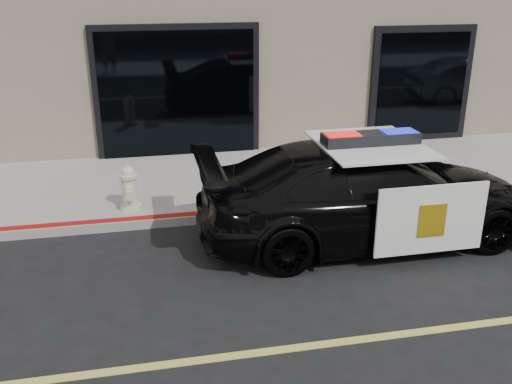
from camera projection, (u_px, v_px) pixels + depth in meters
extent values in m
plane|color=black|center=(323.00, 345.00, 6.30)|extent=(120.00, 120.00, 0.00)
cube|color=gray|center=(240.00, 179.00, 11.07)|extent=(60.00, 3.50, 0.15)
imported|color=black|center=(367.00, 193.00, 8.57)|extent=(2.14, 5.15, 1.49)
cube|color=white|center=(431.00, 220.00, 7.71)|extent=(1.59, 0.05, 0.99)
cube|color=white|center=(370.00, 169.00, 9.65)|extent=(1.59, 0.05, 0.99)
cube|color=white|center=(370.00, 144.00, 8.30)|extent=(1.50, 1.79, 0.02)
cube|color=gold|center=(432.00, 221.00, 7.68)|extent=(0.40, 0.01, 0.47)
cube|color=black|center=(371.00, 139.00, 8.27)|extent=(1.43, 0.38, 0.17)
cube|color=red|center=(342.00, 140.00, 8.18)|extent=(0.50, 0.33, 0.16)
cube|color=#0C19CC|center=(398.00, 136.00, 8.35)|extent=(0.50, 0.33, 0.16)
cylinder|color=beige|center=(131.00, 206.00, 9.51)|extent=(0.35, 0.35, 0.08)
cylinder|color=beige|center=(130.00, 191.00, 9.41)|extent=(0.25, 0.25, 0.48)
cylinder|color=beige|center=(128.00, 176.00, 9.31)|extent=(0.30, 0.30, 0.06)
sphere|color=beige|center=(128.00, 173.00, 9.29)|extent=(0.22, 0.22, 0.22)
cylinder|color=beige|center=(128.00, 167.00, 9.26)|extent=(0.07, 0.07, 0.07)
cylinder|color=beige|center=(129.00, 184.00, 9.53)|extent=(0.12, 0.12, 0.12)
cylinder|color=beige|center=(129.00, 191.00, 9.24)|extent=(0.12, 0.12, 0.12)
cylinder|color=beige|center=(130.00, 195.00, 9.23)|extent=(0.16, 0.13, 0.16)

